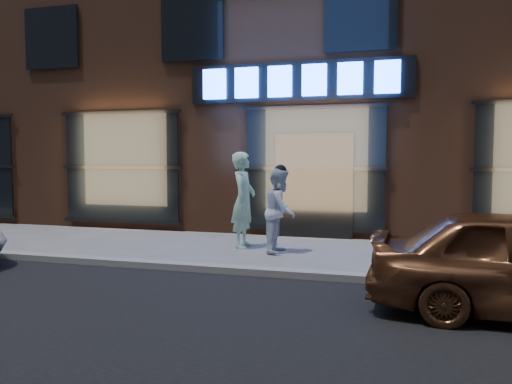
% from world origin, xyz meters
% --- Properties ---
extents(ground, '(90.00, 90.00, 0.00)m').
position_xyz_m(ground, '(0.00, 0.00, 0.00)').
color(ground, slate).
rests_on(ground, ground).
extents(curb, '(60.00, 0.25, 0.12)m').
position_xyz_m(curb, '(0.00, 0.00, 0.06)').
color(curb, gray).
rests_on(curb, ground).
extents(storefront_building, '(30.20, 8.28, 10.30)m').
position_xyz_m(storefront_building, '(-0.00, 7.99, 5.15)').
color(storefront_building, '#54301E').
rests_on(storefront_building, ground).
extents(man_bowtie, '(0.48, 0.72, 1.96)m').
position_xyz_m(man_bowtie, '(-1.19, 2.29, 0.98)').
color(man_bowtie, '#BAF5D4').
rests_on(man_bowtie, ground).
extents(man_cap, '(0.62, 0.80, 1.65)m').
position_xyz_m(man_cap, '(-0.33, 1.96, 0.82)').
color(man_cap, white).
rests_on(man_cap, ground).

